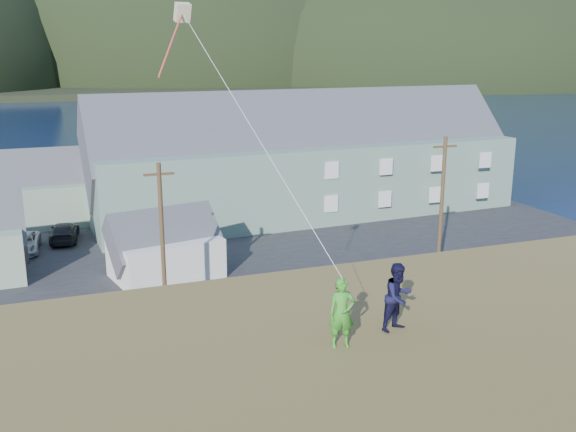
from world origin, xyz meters
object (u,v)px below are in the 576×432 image
Objects in this scene: lodge at (307,158)px; kite_flyer_navy at (398,297)px; kite_flyer_green at (342,313)px; shed_palegreen_far at (61,188)px; wharf at (56,185)px; shed_white at (165,247)px.

lodge is 20.99× the size of kite_flyer_navy.
lodge is 42.11m from kite_flyer_green.
lodge reaches higher than shed_palegreen_far.
shed_palegreen_far is at bearing 110.86° from kite_flyer_green.
shed_palegreen_far is at bearing -88.40° from wharf.
wharf is 14.55× the size of kite_flyer_green.
lodge is at bearing 53.52° from kite_flyer_navy.
kite_flyer_navy is at bearing 25.53° from kite_flyer_green.
kite_flyer_navy is (-13.01, -38.91, 2.98)m from lodge.
kite_flyer_green is at bearing -102.15° from shed_white.
shed_white is at bearing 76.27° from kite_flyer_navy.
lodge reaches higher than shed_white.
shed_white is at bearing -72.47° from shed_palegreen_far.
kite_flyer_navy is at bearing -98.20° from shed_white.
kite_flyer_navy is (8.26, -57.93, 7.67)m from wharf.
kite_flyer_green reaches higher than shed_white.
kite_flyer_navy reaches higher than shed_palegreen_far.
kite_flyer_navy is at bearing -81.00° from shed_palegreen_far.
shed_white is at bearing -142.28° from lodge.
shed_palegreen_far is (-5.91, 17.38, 0.82)m from shed_white.
lodge is (21.27, -19.02, 4.69)m from wharf.
shed_white is (-14.95, -12.85, -3.00)m from lodge.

